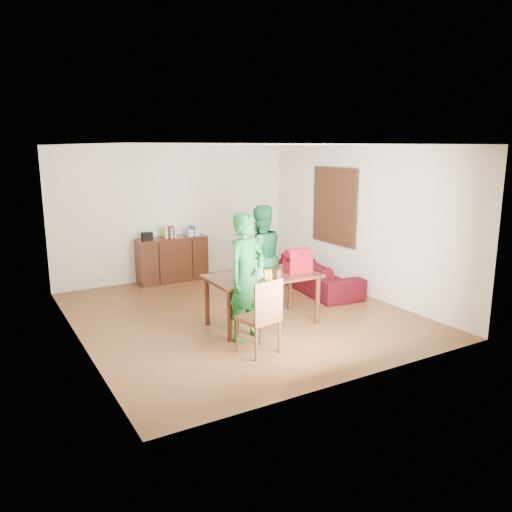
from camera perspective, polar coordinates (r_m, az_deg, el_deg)
room at (r=8.00m, az=-2.28°, el=2.56°), size 5.20×5.70×2.90m
table at (r=7.55m, az=0.76°, el=-2.90°), size 1.68×0.96×0.78m
chair at (r=6.62m, az=0.38°, el=-8.62°), size 0.53×0.51×1.02m
person_near at (r=6.92m, az=-1.07°, el=-2.44°), size 0.76×0.62×1.80m
person_far at (r=8.29m, az=0.46°, el=-0.16°), size 0.90×0.73×1.75m
laptop at (r=7.39m, az=-0.23°, el=-2.11°), size 0.37×0.31×0.22m
bananas at (r=7.20m, az=1.41°, el=-2.58°), size 0.17×0.11×0.06m
bottle at (r=7.24m, az=2.61°, el=-2.08°), size 0.07×0.07×0.17m
red_bag at (r=7.69m, az=4.82°, el=-0.78°), size 0.41×0.26×0.29m
sofa at (r=9.54m, az=7.08°, el=-2.12°), size 1.03×2.12×0.60m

